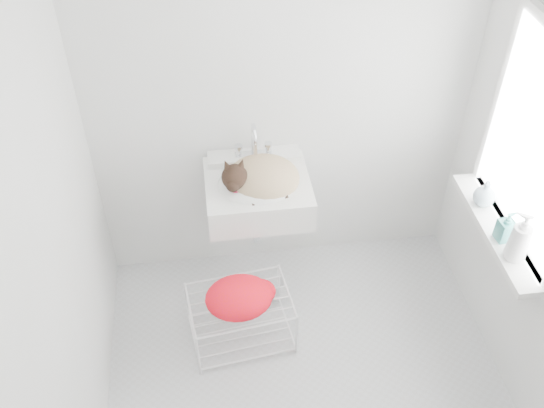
{
  "coord_description": "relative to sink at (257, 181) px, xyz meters",
  "views": [
    {
      "loc": [
        -0.45,
        -1.93,
        3.07
      ],
      "look_at": [
        -0.12,
        0.5,
        0.88
      ],
      "focal_mm": 40.99,
      "sensor_mm": 36.0,
      "label": 1
    }
  ],
  "objects": [
    {
      "name": "window_glass",
      "position": [
        1.26,
        -0.54,
        0.5
      ],
      "size": [
        0.01,
        0.8,
        1.0
      ],
      "primitive_type": "cube",
      "color": "white",
      "rests_on": "right_wall"
    },
    {
      "name": "sink",
      "position": [
        0.0,
        0.0,
        0.0
      ],
      "size": [
        0.59,
        0.51,
        0.24
      ],
      "primitive_type": "cube",
      "color": "white",
      "rests_on": "back_wall"
    },
    {
      "name": "cat",
      "position": [
        0.01,
        -0.02,
        0.04
      ],
      "size": [
        0.44,
        0.36,
        0.27
      ],
      "rotation": [
        0.0,
        0.0,
        -0.07
      ],
      "color": "#A08558",
      "rests_on": "sink"
    },
    {
      "name": "left_wall",
      "position": [
        -0.93,
        -0.74,
        0.4
      ],
      "size": [
        0.02,
        2.0,
        2.5
      ],
      "primitive_type": "cube",
      "color": "silver",
      "rests_on": "ground"
    },
    {
      "name": "back_wall",
      "position": [
        0.17,
        0.26,
        0.4
      ],
      "size": [
        2.2,
        0.02,
        2.5
      ],
      "primitive_type": "cube",
      "color": "silver",
      "rests_on": "ground"
    },
    {
      "name": "faucet",
      "position": [
        -0.0,
        0.18,
        0.14
      ],
      "size": [
        0.21,
        0.15,
        0.21
      ],
      "primitive_type": null,
      "color": "silver",
      "rests_on": "sink"
    },
    {
      "name": "wire_rack",
      "position": [
        -0.16,
        -0.42,
        -0.7
      ],
      "size": [
        0.61,
        0.46,
        0.34
      ],
      "primitive_type": "cube",
      "rotation": [
        0.0,
        0.0,
        0.12
      ],
      "color": "silver",
      "rests_on": "floor"
    },
    {
      "name": "bottle_b",
      "position": [
        1.17,
        -0.62,
        0.0
      ],
      "size": [
        0.09,
        0.09,
        0.17
      ],
      "primitive_type": "imported",
      "rotation": [
        0.0,
        0.0,
        1.69
      ],
      "color": "#327D77",
      "rests_on": "windowsill"
    },
    {
      "name": "bottle_a",
      "position": [
        1.17,
        -0.75,
        0.0
      ],
      "size": [
        0.13,
        0.13,
        0.24
      ],
      "primitive_type": "imported",
      "rotation": [
        0.0,
        0.0,
        4.07
      ],
      "color": "white",
      "rests_on": "windowsill"
    },
    {
      "name": "towel",
      "position": [
        -0.16,
        -0.47,
        -0.48
      ],
      "size": [
        0.39,
        0.28,
        0.16
      ],
      "primitive_type": "ellipsoid",
      "rotation": [
        0.0,
        0.0,
        0.04
      ],
      "color": "red",
      "rests_on": "wire_rack"
    },
    {
      "name": "windowsill",
      "position": [
        1.18,
        -0.54,
        -0.02
      ],
      "size": [
        0.16,
        0.88,
        0.04
      ],
      "primitive_type": "cube",
      "color": "white",
      "rests_on": "right_wall"
    },
    {
      "name": "bottle_c",
      "position": [
        1.17,
        -0.35,
        0.0
      ],
      "size": [
        0.16,
        0.16,
        0.15
      ],
      "primitive_type": "imported",
      "rotation": [
        0.0,
        0.0,
        5.69
      ],
      "color": "silver",
      "rests_on": "windowsill"
    },
    {
      "name": "floor",
      "position": [
        0.17,
        -0.74,
        -0.85
      ],
      "size": [
        2.2,
        2.0,
        0.02
      ],
      "primitive_type": "cube",
      "color": "#B5B7B8",
      "rests_on": "ground"
    },
    {
      "name": "window_frame",
      "position": [
        1.24,
        -0.54,
        0.5
      ],
      "size": [
        0.04,
        0.9,
        1.1
      ],
      "primitive_type": "cube",
      "color": "white",
      "rests_on": "right_wall"
    }
  ]
}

